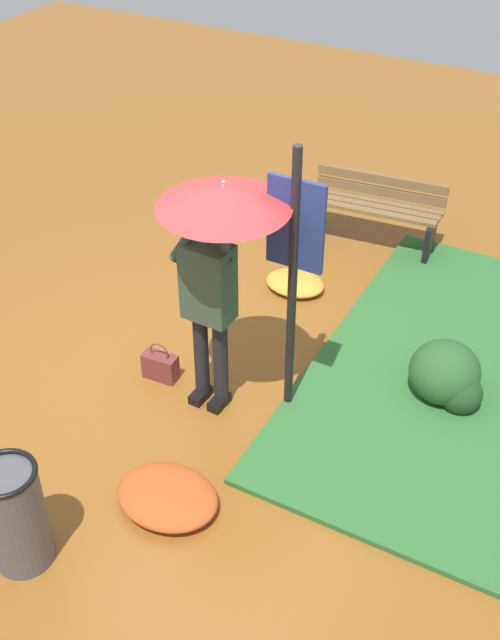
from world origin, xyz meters
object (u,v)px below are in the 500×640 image
(info_sign_post, at_px, (294,256))
(handbag, at_px, (160,366))
(person_with_umbrella, at_px, (217,241))
(trash_bin, at_px, (15,515))
(park_bench, at_px, (375,210))

(info_sign_post, bearing_deg, handbag, -168.51)
(person_with_umbrella, relative_size, trash_bin, 2.45)
(person_with_umbrella, xyz_separation_m, handbag, (-0.61, 0.02, -1.42))
(person_with_umbrella, height_order, park_bench, person_with_umbrella)
(handbag, xyz_separation_m, park_bench, (0.78, 2.96, 0.28))
(person_with_umbrella, distance_m, trash_bin, 2.29)
(park_bench, bearing_deg, person_with_umbrella, -93.19)
(person_with_umbrella, distance_m, info_sign_post, 0.57)
(person_with_umbrella, bearing_deg, park_bench, 86.81)
(handbag, distance_m, park_bench, 3.08)
(handbag, distance_m, trash_bin, 2.00)
(handbag, relative_size, trash_bin, 0.44)
(info_sign_post, height_order, park_bench, info_sign_post)
(trash_bin, bearing_deg, handbag, 96.19)
(person_with_umbrella, distance_m, park_bench, 3.20)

